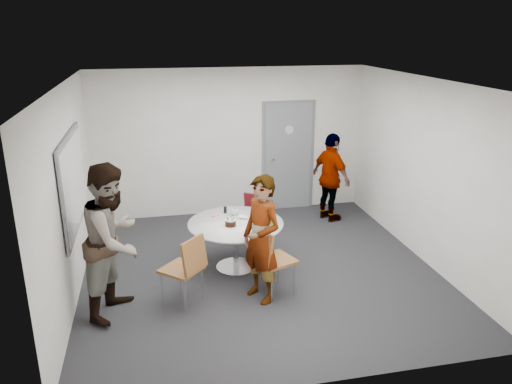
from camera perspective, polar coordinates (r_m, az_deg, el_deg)
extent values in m
plane|color=#242328|center=(7.37, 0.45, -8.91)|extent=(5.00, 5.00, 0.00)
plane|color=silver|center=(6.58, 0.51, 12.45)|extent=(5.00, 5.00, 0.00)
plane|color=silver|center=(9.23, -2.93, 5.69)|extent=(5.00, 0.00, 5.00)
plane|color=silver|center=(6.79, -20.58, -0.24)|extent=(0.00, 5.00, 5.00)
plane|color=silver|center=(7.77, 18.78, 2.25)|extent=(0.00, 5.00, 5.00)
plane|color=silver|center=(4.62, 7.32, -7.93)|extent=(5.00, 0.00, 5.00)
cube|color=slate|center=(9.51, 3.70, 4.04)|extent=(0.90, 0.05, 2.05)
cube|color=slate|center=(9.53, 3.66, 4.08)|extent=(1.02, 0.04, 2.12)
cylinder|color=#B2BFC6|center=(9.37, 3.82, 7.11)|extent=(0.16, 0.01, 0.16)
cylinder|color=silver|center=(9.38, 1.91, 3.83)|extent=(0.04, 0.14, 0.04)
cube|color=slate|center=(6.94, -20.18, 1.08)|extent=(0.03, 1.90, 1.25)
cube|color=white|center=(6.94, -20.02, 1.09)|extent=(0.01, 1.78, 1.13)
cylinder|color=white|center=(7.16, -2.34, -3.61)|extent=(1.37, 1.37, 0.03)
cylinder|color=silver|center=(7.30, -2.31, -6.14)|extent=(0.09, 0.09, 0.66)
cylinder|color=silver|center=(7.45, -2.27, -8.52)|extent=(0.59, 0.59, 0.02)
cylinder|color=white|center=(7.03, -2.93, -3.91)|extent=(0.20, 0.20, 0.01)
cylinder|color=black|center=(7.01, -2.94, -3.57)|extent=(0.15, 0.15, 0.08)
cylinder|color=white|center=(6.99, -2.94, -3.18)|extent=(0.16, 0.16, 0.02)
cylinder|color=brown|center=(6.84, 1.91, -3.53)|extent=(0.10, 0.10, 0.23)
cylinder|color=green|center=(6.84, 1.91, -3.45)|extent=(0.10, 0.10, 0.09)
cone|color=brown|center=(6.79, 1.92, -2.44)|extent=(0.10, 0.10, 0.05)
cylinder|color=#50A048|center=(6.78, 1.93, -2.15)|extent=(0.04, 0.04, 0.02)
imported|color=white|center=(7.43, -2.51, -2.24)|extent=(0.17, 0.17, 0.10)
cylinder|color=black|center=(7.51, -3.54, -2.00)|extent=(0.05, 0.05, 0.11)
cylinder|color=silver|center=(7.41, 1.66, -1.93)|extent=(0.07, 0.07, 0.18)
cylinder|color=black|center=(7.38, 1.67, -1.15)|extent=(0.07, 0.07, 0.03)
cube|color=pink|center=(7.42, -4.67, -2.64)|extent=(0.14, 0.12, 0.02)
ellipsoid|color=silver|center=(7.30, -1.54, -2.89)|extent=(0.19, 0.19, 0.03)
cube|color=brown|center=(6.42, -8.52, -8.71)|extent=(0.63, 0.63, 0.04)
cube|color=brown|center=(6.19, -7.07, -7.18)|extent=(0.36, 0.38, 0.43)
cylinder|color=silver|center=(6.76, -8.66, -9.54)|extent=(0.02, 0.02, 0.48)
cylinder|color=silver|center=(6.52, -10.69, -10.78)|extent=(0.02, 0.02, 0.48)
cylinder|color=silver|center=(6.56, -6.16, -10.36)|extent=(0.02, 0.02, 0.48)
cylinder|color=silver|center=(6.31, -8.15, -11.68)|extent=(0.02, 0.02, 0.48)
cube|color=brown|center=(6.58, 2.22, -7.78)|extent=(0.59, 0.59, 0.04)
cube|color=brown|center=(6.36, 0.66, -6.26)|extent=(0.25, 0.44, 0.43)
cylinder|color=silver|center=(6.66, 4.42, -9.82)|extent=(0.02, 0.02, 0.48)
cylinder|color=silver|center=(6.91, 2.55, -8.64)|extent=(0.02, 0.02, 0.48)
cylinder|color=silver|center=(6.46, 1.81, -10.70)|extent=(0.02, 0.02, 0.48)
cylinder|color=silver|center=(6.73, -0.01, -9.43)|extent=(0.02, 0.02, 0.48)
cube|color=maroon|center=(8.14, -0.62, -3.07)|extent=(0.52, 0.52, 0.03)
cube|color=maroon|center=(8.23, -0.17, -1.32)|extent=(0.34, 0.26, 0.36)
cylinder|color=silver|center=(8.14, -2.00, -4.60)|extent=(0.02, 0.02, 0.40)
cylinder|color=silver|center=(8.04, -0.01, -4.90)|extent=(0.02, 0.02, 0.40)
cylinder|color=silver|center=(8.40, -1.20, -3.85)|extent=(0.02, 0.02, 0.40)
cylinder|color=silver|center=(8.30, 0.74, -4.13)|extent=(0.02, 0.02, 0.40)
imported|color=#A5C6EA|center=(6.31, 0.63, -5.43)|extent=(0.64, 0.73, 1.67)
imported|color=white|center=(6.24, -15.97, -5.29)|extent=(1.05, 1.15, 1.91)
imported|color=black|center=(9.04, 8.56, 1.64)|extent=(0.69, 1.02, 1.61)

